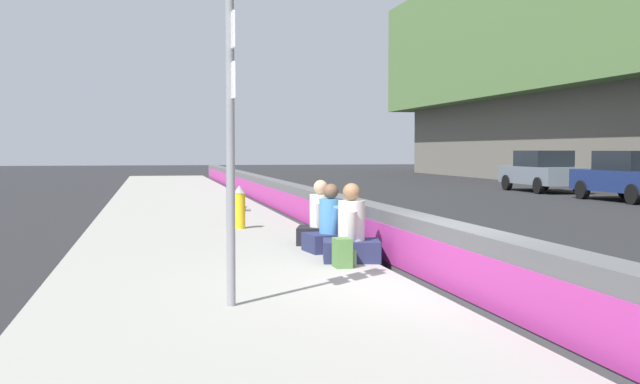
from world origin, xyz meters
The scene contains 11 objects.
ground_plane centered at (0.00, 0.00, 0.00)m, with size 160.00×160.00×0.00m, color #232326.
sidewalk_strip centered at (0.00, 2.65, 0.07)m, with size 80.00×4.40×0.14m, color gray.
jersey_barrier centered at (0.00, 0.00, 0.42)m, with size 76.00×0.45×0.85m.
route_sign_post centered at (-0.76, 2.76, 2.23)m, with size 0.44×0.09×3.60m.
fire_hydrant centered at (7.04, 1.81, 0.59)m, with size 0.26×0.46×0.88m.
seated_person_foreground centered at (2.08, 0.75, 0.49)m, with size 0.83×0.93×1.13m.
seated_person_middle centered at (3.17, 0.80, 0.48)m, with size 0.75×0.85×1.07m.
seated_person_rear centered at (4.15, 0.75, 0.48)m, with size 0.85×0.93×1.09m.
backpack centered at (1.53, 1.01, 0.33)m, with size 0.32×0.28×0.40m.
parked_car_fourth centered at (14.61, -12.21, 0.86)m, with size 4.54×2.03×1.71m.
parked_car_midline centered at (20.73, -12.26, 0.86)m, with size 4.52×1.99×1.71m.
Camera 1 is at (-8.69, 3.56, 1.75)m, focal length 43.57 mm.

